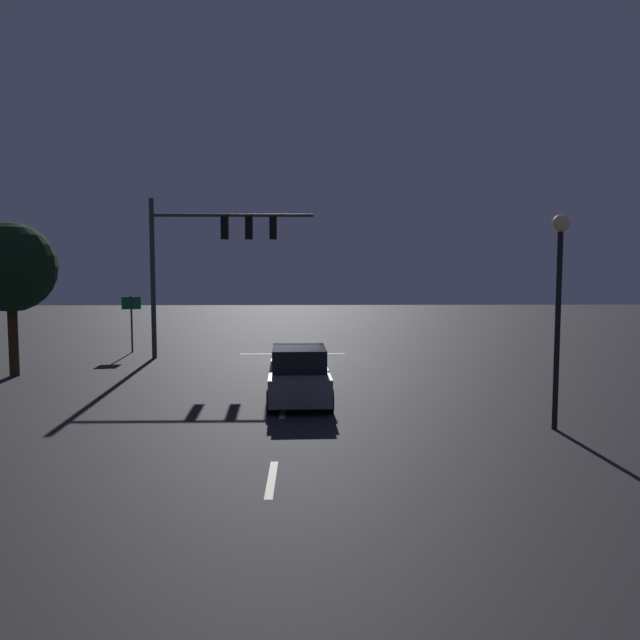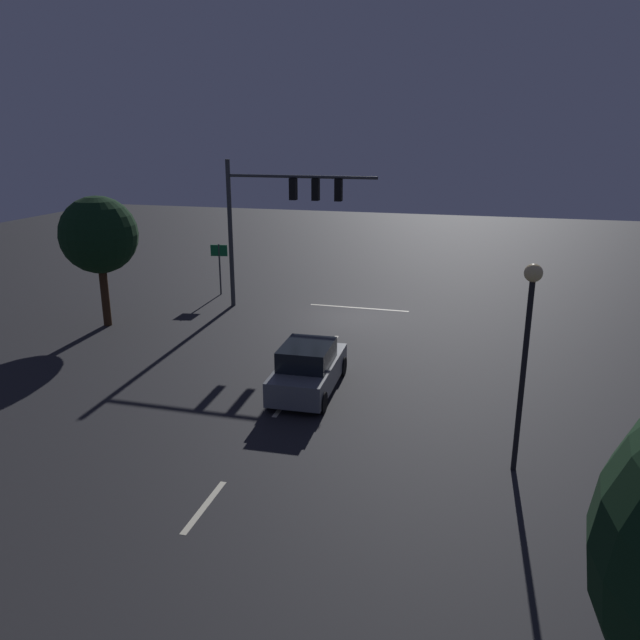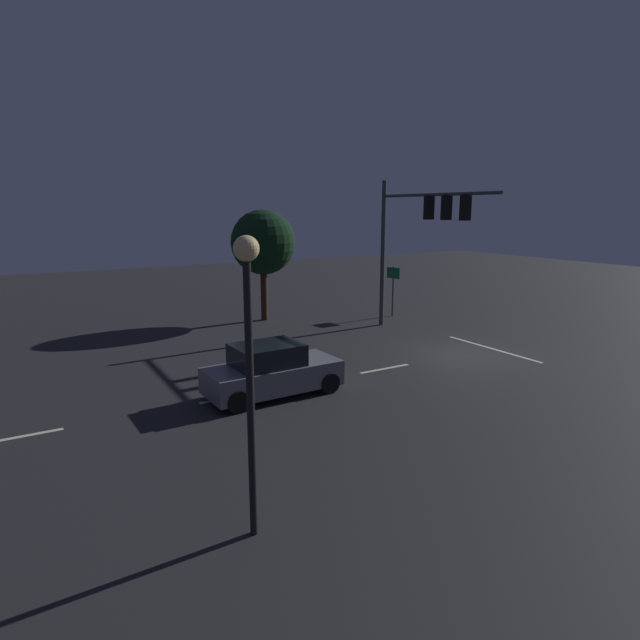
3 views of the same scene
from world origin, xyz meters
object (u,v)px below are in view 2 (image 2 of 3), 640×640
(car_approaching, at_px, (308,369))
(street_lamp_left_kerb, at_px, (527,331))
(traffic_signal_assembly, at_px, (280,206))
(tree_right_near, at_px, (99,235))
(route_sign, at_px, (219,258))

(car_approaching, xyz_separation_m, street_lamp_left_kerb, (-6.58, 3.50, 2.97))
(traffic_signal_assembly, bearing_deg, tree_right_near, 34.46)
(traffic_signal_assembly, bearing_deg, street_lamp_left_kerb, 129.71)
(street_lamp_left_kerb, distance_m, route_sign, 21.01)
(street_lamp_left_kerb, bearing_deg, tree_right_near, -25.29)
(route_sign, bearing_deg, street_lamp_left_kerb, 135.02)
(route_sign, bearing_deg, tree_right_near, 67.91)
(traffic_signal_assembly, relative_size, car_approaching, 1.66)
(car_approaching, height_order, tree_right_near, tree_right_near)
(tree_right_near, bearing_deg, street_lamp_left_kerb, 154.71)
(car_approaching, relative_size, route_sign, 1.61)
(traffic_signal_assembly, distance_m, tree_right_near, 8.25)
(car_approaching, bearing_deg, street_lamp_left_kerb, 151.98)
(traffic_signal_assembly, distance_m, street_lamp_left_kerb, 16.80)
(traffic_signal_assembly, xyz_separation_m, car_approaching, (-4.13, 9.39, -4.29))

